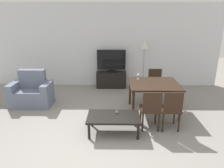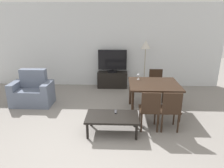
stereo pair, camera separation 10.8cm
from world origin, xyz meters
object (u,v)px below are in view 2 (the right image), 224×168
object	(u,v)px
dining_chair_far	(156,83)
dining_chair_near_right	(170,109)
dining_chair_near	(150,108)
floor_lamp	(146,48)
remote_primary	(116,112)
wine_glass_left	(138,75)
tv_stand	(112,80)
dining_table	(154,87)
coffee_table	(112,118)
armchair	(33,92)
tv	(112,61)

from	to	relation	value
dining_chair_far	dining_chair_near_right	size ratio (longest dim) A/B	1.00
dining_chair_near	dining_chair_near_right	bearing A→B (deg)	0.00
floor_lamp	remote_primary	xyz separation A→B (m)	(-0.87, -2.50, -0.97)
dining_chair_near	wine_glass_left	size ratio (longest dim) A/B	5.90
floor_lamp	remote_primary	size ratio (longest dim) A/B	10.56
dining_chair_far	floor_lamp	size ratio (longest dim) A/B	0.54
tv_stand	floor_lamp	world-z (taller)	floor_lamp
floor_lamp	dining_chair_far	bearing A→B (deg)	-75.74
dining_chair_near_right	remote_primary	distance (m)	1.10
dining_chair_near_right	floor_lamp	bearing A→B (deg)	95.00
remote_primary	wine_glass_left	bearing A→B (deg)	63.57
dining_chair_far	floor_lamp	distance (m)	1.25
dining_table	remote_primary	size ratio (longest dim) A/B	7.78
dining_table	remote_primary	xyz separation A→B (m)	(-0.89, -0.78, -0.29)
coffee_table	wine_glass_left	size ratio (longest dim) A/B	7.15
armchair	remote_primary	bearing A→B (deg)	-27.54
tv	floor_lamp	world-z (taller)	floor_lamp
dining_table	floor_lamp	xyz separation A→B (m)	(-0.02, 1.71, 0.68)
tv_stand	floor_lamp	xyz separation A→B (m)	(1.03, -0.15, 1.08)
wine_glass_left	dining_chair_near	bearing A→B (deg)	-83.01
tv_stand	dining_chair_near_right	bearing A→B (deg)	-65.12
coffee_table	armchair	bearing A→B (deg)	148.36
dining_chair_near	remote_primary	size ratio (longest dim) A/B	5.75
tv_stand	dining_table	distance (m)	2.18
tv	tv_stand	bearing A→B (deg)	90.00
armchair	dining_chair_near	bearing A→B (deg)	-22.66
tv_stand	tv	world-z (taller)	tv
dining_table	armchair	bearing A→B (deg)	172.98
coffee_table	dining_chair_far	size ratio (longest dim) A/B	1.21
dining_chair_far	wine_glass_left	xyz separation A→B (m)	(-0.55, -0.52, 0.36)
tv	dining_table	distance (m)	2.15
dining_chair_near_right	coffee_table	bearing A→B (deg)	-174.11
dining_chair_near	floor_lamp	distance (m)	2.70
armchair	dining_chair_far	world-z (taller)	armchair
tv	dining_table	xyz separation A→B (m)	(1.05, -1.86, -0.23)
tv_stand	tv	bearing A→B (deg)	-90.00
armchair	dining_chair_far	bearing A→B (deg)	7.70
remote_primary	wine_glass_left	size ratio (longest dim) A/B	1.03
floor_lamp	dining_table	bearing A→B (deg)	-89.37
dining_table	remote_primary	distance (m)	1.22
tv_stand	dining_table	size ratio (longest dim) A/B	0.83
remote_primary	tv	bearing A→B (deg)	93.44
armchair	wine_glass_left	world-z (taller)	armchair
tv	dining_chair_far	bearing A→B (deg)	-39.36
armchair	remote_primary	distance (m)	2.53
tv_stand	wine_glass_left	bearing A→B (deg)	-65.61
dining_chair_far	wine_glass_left	size ratio (longest dim) A/B	5.90
coffee_table	dining_chair_near_right	xyz separation A→B (m)	(1.16, 0.12, 0.16)
tv_stand	dining_table	bearing A→B (deg)	-60.66
dining_chair_near	dining_chair_near_right	size ratio (longest dim) A/B	1.00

